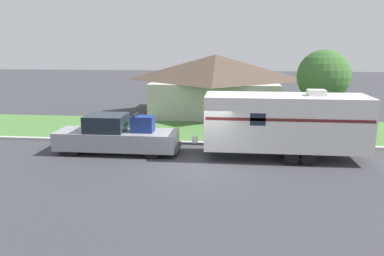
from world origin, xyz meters
The scene contains 8 objects.
ground_plane centered at (0.00, 0.00, 0.00)m, with size 120.00×120.00×0.00m, color #38383D.
curb_strip centered at (0.00, 3.75, 0.07)m, with size 80.00×0.30×0.14m.
lawn_strip centered at (0.00, 7.40, 0.01)m, with size 80.00×7.00×0.03m.
house_across_street centered at (-0.07, 13.40, 2.41)m, with size 10.23×7.97×4.64m.
pickup_truck centered at (-4.58, 1.67, 0.89)m, with size 6.29×1.92×2.07m.
travel_trailer centered at (3.81, 1.67, 1.82)m, with size 8.85×2.44×3.39m.
mailbox centered at (3.86, 4.88, 0.96)m, with size 0.48×0.20×1.24m.
tree_in_yard centered at (6.38, 5.62, 3.67)m, with size 2.98×2.98×5.18m.
Camera 1 is at (1.20, -16.32, 5.53)m, focal length 35.00 mm.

